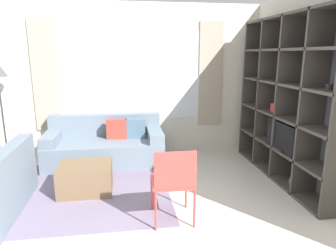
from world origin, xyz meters
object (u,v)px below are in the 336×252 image
object	(u,v)px
shelving_unit	(289,101)
couch_main	(106,146)
ottoman	(86,178)
folding_chair	(173,179)

from	to	relation	value
shelving_unit	couch_main	world-z (taller)	shelving_unit
couch_main	ottoman	size ratio (longest dim) A/B	2.80
ottoman	couch_main	bearing A→B (deg)	79.62
shelving_unit	folding_chair	xyz separation A→B (m)	(-1.86, -1.00, -0.65)
couch_main	ottoman	world-z (taller)	couch_main
couch_main	shelving_unit	bearing A→B (deg)	-21.72
shelving_unit	ottoman	xyz separation A→B (m)	(-2.89, -0.09, -0.97)
folding_chair	couch_main	bearing A→B (deg)	-68.22
shelving_unit	ottoman	distance (m)	3.05
shelving_unit	couch_main	size ratio (longest dim) A/B	1.25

